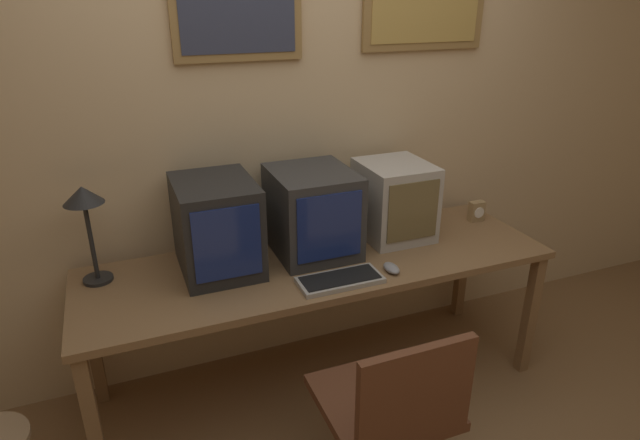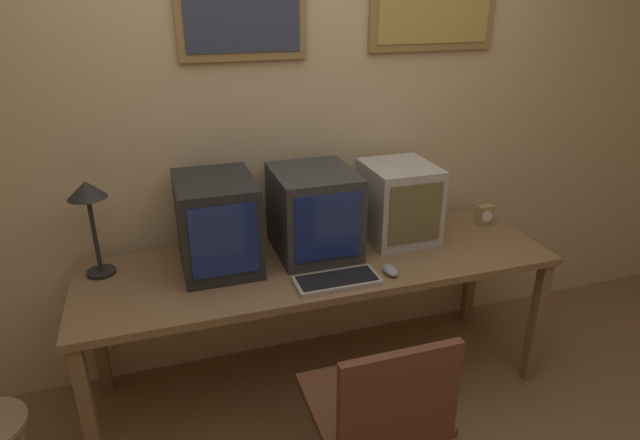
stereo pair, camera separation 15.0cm
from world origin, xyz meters
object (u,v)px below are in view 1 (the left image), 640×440
(mouse_near_keyboard, at_px, (391,268))
(desk_lamp, at_px, (85,207))
(monitor_right, at_px, (394,200))
(office_chair, at_px, (388,429))
(desk_clock, at_px, (476,211))
(monitor_center, at_px, (312,212))
(monitor_left, at_px, (217,226))
(keyboard_main, at_px, (340,280))

(mouse_near_keyboard, height_order, desk_lamp, desk_lamp)
(monitor_right, bearing_deg, mouse_near_keyboard, -119.51)
(office_chair, bearing_deg, desk_clock, 41.23)
(monitor_center, relative_size, desk_clock, 3.92)
(monitor_left, relative_size, office_chair, 0.52)
(monitor_center, distance_m, desk_lamp, 1.03)
(keyboard_main, height_order, desk_clock, desk_clock)
(monitor_right, relative_size, desk_clock, 3.51)
(monitor_right, xyz_separation_m, office_chair, (-0.50, -0.91, -0.56))
(desk_clock, height_order, desk_lamp, desk_lamp)
(office_chair, bearing_deg, monitor_left, 116.56)
(office_chair, bearing_deg, keyboard_main, 87.01)
(desk_clock, bearing_deg, office_chair, -138.77)
(monitor_center, height_order, mouse_near_keyboard, monitor_center)
(monitor_left, xyz_separation_m, desk_clock, (1.48, 0.02, -0.16))
(monitor_left, bearing_deg, office_chair, -63.44)
(mouse_near_keyboard, bearing_deg, monitor_right, 60.49)
(desk_clock, relative_size, desk_lamp, 0.25)
(mouse_near_keyboard, distance_m, desk_clock, 0.82)
(keyboard_main, xyz_separation_m, desk_lamp, (-1.01, 0.42, 0.35))
(keyboard_main, xyz_separation_m, desk_clock, (1.00, 0.36, 0.04))
(monitor_right, bearing_deg, desk_lamp, 177.87)
(desk_lamp, bearing_deg, office_chair, -44.45)
(desk_lamp, bearing_deg, keyboard_main, -22.55)
(monitor_right, distance_m, office_chair, 1.17)
(monitor_left, height_order, keyboard_main, monitor_left)
(monitor_right, bearing_deg, monitor_center, -177.91)
(monitor_center, xyz_separation_m, office_chair, (-0.03, -0.89, -0.57))
(monitor_right, bearing_deg, desk_clock, -0.41)
(monitor_right, bearing_deg, office_chair, -118.65)
(monitor_right, height_order, desk_lamp, desk_lamp)
(desk_clock, distance_m, desk_lamp, 2.04)
(monitor_left, distance_m, desk_lamp, 0.56)
(monitor_left, relative_size, desk_clock, 4.03)
(desk_clock, bearing_deg, monitor_right, 179.59)
(keyboard_main, xyz_separation_m, mouse_near_keyboard, (0.26, 0.00, 0.01))
(keyboard_main, bearing_deg, monitor_left, 143.98)
(mouse_near_keyboard, xyz_separation_m, office_chair, (-0.29, -0.55, -0.37))
(mouse_near_keyboard, bearing_deg, desk_clock, 25.78)
(monitor_right, distance_m, mouse_near_keyboard, 0.45)
(monitor_left, distance_m, office_chair, 1.14)
(monitor_left, relative_size, monitor_right, 1.15)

